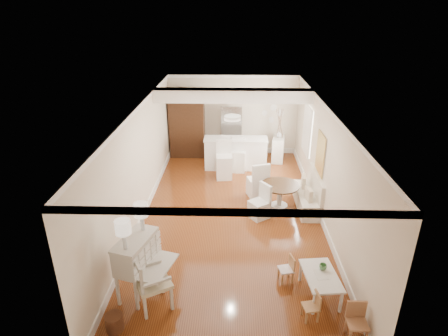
{
  "coord_description": "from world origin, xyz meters",
  "views": [
    {
      "loc": [
        0.04,
        -8.31,
        5.01
      ],
      "look_at": [
        -0.2,
        0.3,
        1.21
      ],
      "focal_mm": 30.0,
      "sensor_mm": 36.0,
      "label": 1
    }
  ],
  "objects_px": {
    "kids_table": "(320,285)",
    "sideboard": "(278,149)",
    "pantry_cabinet": "(187,124)",
    "secretary_bureau": "(138,266)",
    "kids_chair_b": "(286,269)",
    "dining_table": "(280,196)",
    "bar_stool_right": "(238,155)",
    "slip_chair_far": "(258,179)",
    "breakfast_counter": "(236,153)",
    "wicker_basket": "(114,322)",
    "bar_stool_left": "(224,160)",
    "fridge": "(241,132)",
    "kids_chair_a": "(311,306)",
    "kids_chair_c": "(357,323)",
    "gustavian_armchair": "(153,281)",
    "slip_chair_near": "(259,202)"
  },
  "relations": [
    {
      "from": "wicker_basket",
      "to": "sideboard",
      "type": "xyz_separation_m",
      "value": [
        3.48,
        7.54,
        0.26
      ]
    },
    {
      "from": "secretary_bureau",
      "to": "bar_stool_left",
      "type": "height_order",
      "value": "secretary_bureau"
    },
    {
      "from": "kids_table",
      "to": "breakfast_counter",
      "type": "xyz_separation_m",
      "value": [
        -1.56,
        5.92,
        0.27
      ]
    },
    {
      "from": "bar_stool_left",
      "to": "sideboard",
      "type": "relative_size",
      "value": 1.38
    },
    {
      "from": "kids_chair_c",
      "to": "kids_chair_b",
      "type": "bearing_deg",
      "value": 125.45
    },
    {
      "from": "kids_chair_a",
      "to": "kids_chair_c",
      "type": "xyz_separation_m",
      "value": [
        0.66,
        -0.4,
        0.06
      ]
    },
    {
      "from": "kids_table",
      "to": "kids_chair_a",
      "type": "relative_size",
      "value": 1.78
    },
    {
      "from": "secretary_bureau",
      "to": "kids_chair_c",
      "type": "distance_m",
      "value": 3.88
    },
    {
      "from": "dining_table",
      "to": "kids_chair_c",
      "type": "bearing_deg",
      "value": -79.52
    },
    {
      "from": "kids_chair_a",
      "to": "sideboard",
      "type": "xyz_separation_m",
      "value": [
        0.19,
        7.21,
        0.14
      ]
    },
    {
      "from": "slip_chair_far",
      "to": "pantry_cabinet",
      "type": "relative_size",
      "value": 0.46
    },
    {
      "from": "dining_table",
      "to": "bar_stool_right",
      "type": "distance_m",
      "value": 2.63
    },
    {
      "from": "secretary_bureau",
      "to": "wicker_basket",
      "type": "distance_m",
      "value": 1.04
    },
    {
      "from": "bar_stool_left",
      "to": "gustavian_armchair",
      "type": "bearing_deg",
      "value": -106.07
    },
    {
      "from": "secretary_bureau",
      "to": "kids_chair_b",
      "type": "distance_m",
      "value": 2.83
    },
    {
      "from": "kids_chair_a",
      "to": "kids_chair_c",
      "type": "height_order",
      "value": "kids_chair_c"
    },
    {
      "from": "kids_chair_a",
      "to": "slip_chair_far",
      "type": "xyz_separation_m",
      "value": [
        -0.66,
        4.49,
        0.26
      ]
    },
    {
      "from": "kids_table",
      "to": "kids_chair_c",
      "type": "distance_m",
      "value": 1.05
    },
    {
      "from": "dining_table",
      "to": "bar_stool_left",
      "type": "distance_m",
      "value": 2.39
    },
    {
      "from": "secretary_bureau",
      "to": "fridge",
      "type": "relative_size",
      "value": 0.67
    },
    {
      "from": "gustavian_armchair",
      "to": "slip_chair_near",
      "type": "height_order",
      "value": "gustavian_armchair"
    },
    {
      "from": "kids_chair_a",
      "to": "slip_chair_near",
      "type": "bearing_deg",
      "value": -179.52
    },
    {
      "from": "gustavian_armchair",
      "to": "sideboard",
      "type": "xyz_separation_m",
      "value": [
        2.92,
        6.97,
        -0.12
      ]
    },
    {
      "from": "kids_chair_c",
      "to": "sideboard",
      "type": "xyz_separation_m",
      "value": [
        -0.48,
        7.61,
        0.08
      ]
    },
    {
      "from": "wicker_basket",
      "to": "dining_table",
      "type": "height_order",
      "value": "dining_table"
    },
    {
      "from": "kids_chair_a",
      "to": "pantry_cabinet",
      "type": "height_order",
      "value": "pantry_cabinet"
    },
    {
      "from": "slip_chair_far",
      "to": "kids_table",
      "type": "bearing_deg",
      "value": 85.98
    },
    {
      "from": "kids_table",
      "to": "kids_chair_b",
      "type": "xyz_separation_m",
      "value": [
        -0.58,
        0.4,
        0.04
      ]
    },
    {
      "from": "gustavian_armchair",
      "to": "wicker_basket",
      "type": "xyz_separation_m",
      "value": [
        -0.56,
        -0.57,
        -0.39
      ]
    },
    {
      "from": "bar_stool_left",
      "to": "slip_chair_near",
      "type": "bearing_deg",
      "value": -72.47
    },
    {
      "from": "pantry_cabinet",
      "to": "secretary_bureau",
      "type": "bearing_deg",
      "value": -90.82
    },
    {
      "from": "wicker_basket",
      "to": "kids_table",
      "type": "height_order",
      "value": "kids_table"
    },
    {
      "from": "kids_chair_b",
      "to": "kids_chair_c",
      "type": "xyz_separation_m",
      "value": [
        0.97,
        -1.37,
        0.05
      ]
    },
    {
      "from": "breakfast_counter",
      "to": "bar_stool_right",
      "type": "bearing_deg",
      "value": -71.8
    },
    {
      "from": "kids_table",
      "to": "pantry_cabinet",
      "type": "bearing_deg",
      "value": 114.95
    },
    {
      "from": "secretary_bureau",
      "to": "wicker_basket",
      "type": "bearing_deg",
      "value": -86.85
    },
    {
      "from": "kids_chair_b",
      "to": "bar_stool_left",
      "type": "height_order",
      "value": "bar_stool_left"
    },
    {
      "from": "slip_chair_far",
      "to": "sideboard",
      "type": "xyz_separation_m",
      "value": [
        0.85,
        2.73,
        -0.12
      ]
    },
    {
      "from": "kids_chair_b",
      "to": "breakfast_counter",
      "type": "bearing_deg",
      "value": 175.77
    },
    {
      "from": "kids_chair_c",
      "to": "bar_stool_right",
      "type": "distance_m",
      "value": 6.89
    },
    {
      "from": "kids_table",
      "to": "sideboard",
      "type": "xyz_separation_m",
      "value": [
        -0.09,
        6.65,
        0.17
      ]
    },
    {
      "from": "fridge",
      "to": "bar_stool_right",
      "type": "bearing_deg",
      "value": -95.1
    },
    {
      "from": "dining_table",
      "to": "fridge",
      "type": "relative_size",
      "value": 0.56
    },
    {
      "from": "gustavian_armchair",
      "to": "kids_chair_b",
      "type": "relative_size",
      "value": 1.93
    },
    {
      "from": "secretary_bureau",
      "to": "breakfast_counter",
      "type": "distance_m",
      "value": 6.17
    },
    {
      "from": "bar_stool_right",
      "to": "breakfast_counter",
      "type": "bearing_deg",
      "value": 110.96
    },
    {
      "from": "kids_chair_b",
      "to": "wicker_basket",
      "type": "bearing_deg",
      "value": -80.88
    },
    {
      "from": "kids_table",
      "to": "slip_chair_near",
      "type": "distance_m",
      "value": 2.95
    },
    {
      "from": "secretary_bureau",
      "to": "kids_table",
      "type": "relative_size",
      "value": 1.24
    },
    {
      "from": "kids_table",
      "to": "slip_chair_near",
      "type": "height_order",
      "value": "slip_chair_near"
    }
  ]
}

